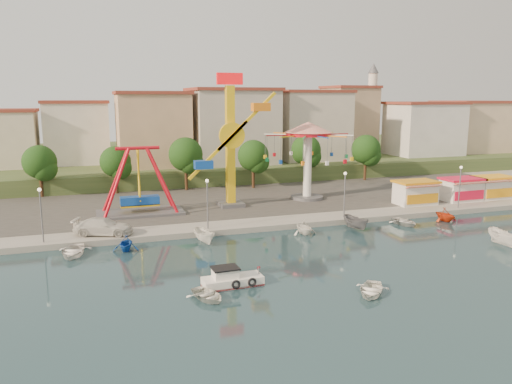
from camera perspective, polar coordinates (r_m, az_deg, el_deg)
name	(u,v)px	position (r m, az deg, el deg)	size (l,w,h in m)	color
ground	(333,265)	(43.85, 8.79, -8.22)	(200.00, 200.00, 0.00)	#142D37
quay_deck	(192,167)	(101.59, -7.32, 2.82)	(200.00, 100.00, 0.60)	#9E998E
asphalt_pad	(236,195)	(70.80, -2.29, -0.30)	(90.00, 28.00, 0.01)	#4C4944
hill_terrace	(187,159)	(106.30, -7.86, 3.81)	(200.00, 60.00, 3.00)	#384C26
pirate_ship_ride	(139,182)	(60.03, -13.22, 1.10)	(10.00, 5.00, 8.00)	#59595E
kamikaze_tower	(234,144)	(62.04, -2.55, 5.45)	(7.54, 3.10, 16.50)	#59595E
wave_swinger	(308,143)	(67.14, 5.96, 5.60)	(11.60, 11.60, 10.40)	#59595E
booth_left	(415,192)	(67.30, 17.76, -0.04)	(5.40, 3.78, 3.08)	white
booth_mid	(461,189)	(71.76, 22.43, 0.30)	(5.40, 3.78, 3.08)	white
booth_right	(492,187)	(75.17, 25.38, 0.52)	(5.40, 3.78, 3.08)	white
lamp_post_0	(42,217)	(51.22, -23.31, -2.61)	(0.14, 0.14, 5.00)	#59595E
lamp_post_1	(208,205)	(52.22, -5.56, -1.53)	(0.14, 0.14, 5.00)	#59595E
lamp_post_2	(345,196)	(57.81, 10.08, -0.45)	(0.14, 0.14, 5.00)	#59595E
lamp_post_3	(460,188)	(66.85, 22.24, 0.42)	(0.14, 0.14, 5.00)	#59595E
tree_0	(39,162)	(74.58, -23.51, 3.17)	(4.60, 4.60, 7.19)	#382314
tree_1	(115,162)	(73.64, -15.77, 3.36)	(4.35, 4.35, 6.80)	#382314
tree_2	(186,154)	(74.24, -8.04, 4.27)	(5.02, 5.02, 7.85)	#382314
tree_3	(253,156)	(75.33, -0.32, 4.19)	(4.68, 4.68, 7.32)	#382314
tree_4	(306,150)	(81.67, 5.73, 4.78)	(4.86, 4.86, 7.60)	#382314
tree_5	(366,149)	(84.67, 12.45, 4.77)	(4.83, 4.83, 7.54)	#382314
building_1	(77,139)	(88.46, -19.80, 5.68)	(12.33, 9.01, 8.63)	silver
building_2	(156,130)	(89.60, -11.37, 6.99)	(11.95, 9.28, 11.23)	tan
building_3	(237,135)	(89.35, -2.23, 6.53)	(12.59, 10.50, 9.20)	beige
building_4	(299,132)	(97.10, 4.91, 6.85)	(10.75, 9.23, 9.24)	beige
building_5	(365,126)	(101.40, 12.33, 7.37)	(12.77, 10.96, 11.21)	tan
building_6	(420,123)	(106.59, 18.28, 7.54)	(8.23, 8.98, 12.36)	silver
building_7	(452,129)	(117.88, 21.47, 6.72)	(11.59, 10.93, 8.76)	beige
minaret	(372,105)	(106.27, 13.10, 9.61)	(2.80, 2.80, 18.00)	silver
cabin_motorboat	(231,280)	(38.72, -2.87, -10.03)	(4.65, 1.96, 1.62)	white
rowboat_a	(208,295)	(36.38, -5.55, -11.64)	(2.30, 3.22, 0.67)	silver
rowboat_b	(371,290)	(38.01, 12.99, -10.83)	(2.48, 3.47, 0.72)	white
skiff	(504,238)	(54.04, 26.47, -4.72)	(1.56, 4.14, 1.60)	white
van	(103,227)	(52.36, -17.07, -3.79)	(2.36, 5.80, 1.68)	beige
moored_boat_0	(73,251)	(48.61, -20.20, -6.34)	(2.98, 4.18, 0.87)	white
moored_boat_1	(126,243)	(48.55, -14.64, -5.66)	(2.41, 2.79, 1.47)	#1347A9
moored_boat_2	(205,236)	(49.53, -5.91, -5.05)	(1.41, 3.75, 1.45)	silver
moored_boat_4	(304,227)	(52.75, 5.51, -4.00)	(2.53, 2.93, 1.54)	white
moored_boat_5	(356,223)	(55.48, 11.36, -3.46)	(1.44, 3.83, 1.48)	#5A5A5F
moored_boat_6	(405,222)	(58.85, 16.63, -3.27)	(2.50, 3.50, 0.73)	silver
moored_boat_7	(445,214)	(62.00, 20.81, -2.40)	(2.63, 3.05, 1.61)	red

